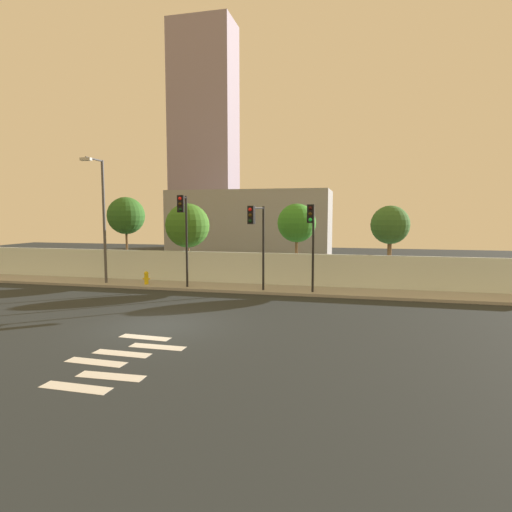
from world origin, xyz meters
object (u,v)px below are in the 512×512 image
object	(u,v)px
traffic_light_center	(312,229)
roadside_tree_midright	(297,223)
roadside_tree_leftmost	(126,216)
roadside_tree_midleft	(187,226)
street_lamp_curbside	(102,212)
fire_hydrant	(146,277)
traffic_light_left	(184,222)
roadside_tree_rightmost	(390,225)
traffic_light_right	(257,229)

from	to	relation	value
traffic_light_center	roadside_tree_midright	bearing A→B (deg)	110.18
roadside_tree_leftmost	roadside_tree_midright	bearing A→B (deg)	0.00
roadside_tree_leftmost	roadside_tree_midleft	distance (m)	4.24
street_lamp_curbside	roadside_tree_midleft	bearing A→B (deg)	34.95
traffic_light_center	fire_hydrant	xyz separation A→B (m)	(-9.54, 0.82, -2.87)
traffic_light_left	traffic_light_center	world-z (taller)	traffic_light_left
roadside_tree_leftmost	roadside_tree_midleft	bearing A→B (deg)	0.00
roadside_tree_rightmost	traffic_light_center	bearing A→B (deg)	-139.41
traffic_light_right	roadside_tree_midleft	xyz separation A→B (m)	(-5.25, 3.54, 0.06)
roadside_tree_leftmost	roadside_tree_rightmost	distance (m)	16.19
roadside_tree_midright	roadside_tree_rightmost	xyz separation A→B (m)	(5.20, 0.00, -0.09)
traffic_light_right	roadside_tree_rightmost	xyz separation A→B (m)	(6.73, 3.54, 0.15)
traffic_light_center	roadside_tree_rightmost	xyz separation A→B (m)	(3.95, 3.38, 0.12)
traffic_light_left	fire_hydrant	xyz separation A→B (m)	(-2.66, 0.74, -3.22)
traffic_light_center	roadside_tree_midleft	size ratio (longest dim) A/B	0.93
traffic_light_right	street_lamp_curbside	distance (m)	9.39
traffic_light_center	roadside_tree_midright	distance (m)	3.61
traffic_light_left	roadside_tree_leftmost	distance (m)	6.29
roadside_tree_rightmost	traffic_light_right	bearing A→B (deg)	-152.24
street_lamp_curbside	roadside_tree_leftmost	distance (m)	2.86
roadside_tree_midright	traffic_light_center	bearing A→B (deg)	-69.82
traffic_light_center	traffic_light_right	xyz separation A→B (m)	(-2.78, -0.16, -0.03)
roadside_tree_midleft	roadside_tree_midright	bearing A→B (deg)	0.00
roadside_tree_rightmost	roadside_tree_midleft	bearing A→B (deg)	180.00
traffic_light_left	roadside_tree_midleft	world-z (taller)	traffic_light_left
fire_hydrant	roadside_tree_midright	world-z (taller)	roadside_tree_midright
traffic_light_center	roadside_tree_midright	xyz separation A→B (m)	(-1.24, 3.38, 0.21)
roadside_tree_midleft	roadside_tree_rightmost	xyz separation A→B (m)	(11.98, 0.00, 0.09)
traffic_light_left	street_lamp_curbside	size ratio (longest dim) A/B	0.71
roadside_tree_midright	street_lamp_curbside	bearing A→B (deg)	-165.32
traffic_light_center	street_lamp_curbside	world-z (taller)	street_lamp_curbside
traffic_light_center	roadside_tree_rightmost	bearing A→B (deg)	40.59
traffic_light_left	traffic_light_right	distance (m)	4.12
roadside_tree_midleft	roadside_tree_leftmost	bearing A→B (deg)	-180.00
fire_hydrant	roadside_tree_midright	bearing A→B (deg)	17.16
fire_hydrant	roadside_tree_rightmost	xyz separation A→B (m)	(13.49, 2.56, 2.99)
street_lamp_curbside	roadside_tree_rightmost	world-z (taller)	street_lamp_curbside
fire_hydrant	roadside_tree_midright	xyz separation A→B (m)	(8.30, 2.56, 3.08)
traffic_light_left	fire_hydrant	bearing A→B (deg)	164.54
traffic_light_center	fire_hydrant	bearing A→B (deg)	175.08
fire_hydrant	street_lamp_curbside	bearing A→B (deg)	-173.72
fire_hydrant	roadside_tree_midleft	bearing A→B (deg)	59.48
roadside_tree_midleft	traffic_light_left	bearing A→B (deg)	-70.73
street_lamp_curbside	roadside_tree_rightmost	distance (m)	16.32
fire_hydrant	roadside_tree_midleft	world-z (taller)	roadside_tree_midleft
traffic_light_center	roadside_tree_midright	size ratio (longest dim) A/B	0.94
street_lamp_curbside	traffic_light_center	bearing A→B (deg)	-2.56
traffic_light_right	roadside_tree_leftmost	bearing A→B (deg)	159.45
traffic_light_center	traffic_light_left	bearing A→B (deg)	179.29
traffic_light_left	roadside_tree_leftmost	xyz separation A→B (m)	(-5.35, 3.30, 0.29)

